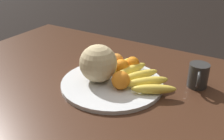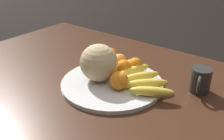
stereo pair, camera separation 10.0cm
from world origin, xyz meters
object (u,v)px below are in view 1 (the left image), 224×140
(orange_front_right, at_px, (116,61))
(produce_tag, at_px, (102,73))
(orange_mid_center, at_px, (105,56))
(ceramic_mug, at_px, (198,76))
(fruit_bowl, at_px, (112,83))
(orange_top_small, at_px, (122,67))
(banana_bunch, at_px, (138,76))
(orange_back_left, at_px, (121,80))
(melon, at_px, (98,63))
(orange_front_left, at_px, (132,63))
(kitchen_table, at_px, (94,105))
(orange_back_right, at_px, (99,61))

(orange_front_right, distance_m, produce_tag, 0.09)
(orange_mid_center, distance_m, ceramic_mug, 0.40)
(fruit_bowl, height_order, orange_top_small, orange_top_small)
(orange_top_small, bearing_deg, orange_front_right, -39.76)
(banana_bunch, bearing_deg, orange_back_left, -164.05)
(melon, xyz_separation_m, orange_front_left, (-0.07, -0.15, -0.04))
(orange_back_left, bearing_deg, kitchen_table, 6.11)
(orange_front_right, xyz_separation_m, orange_top_small, (-0.05, 0.04, 0.00))
(fruit_bowl, height_order, orange_back_left, orange_back_left)
(orange_mid_center, height_order, orange_back_right, orange_mid_center)
(banana_bunch, bearing_deg, kitchen_table, 157.88)
(kitchen_table, height_order, orange_front_left, orange_front_left)
(fruit_bowl, bearing_deg, orange_front_right, -66.93)
(orange_front_right, bearing_deg, banana_bunch, 156.13)
(orange_front_right, distance_m, orange_back_left, 0.18)
(fruit_bowl, distance_m, orange_front_right, 0.14)
(orange_front_left, height_order, orange_top_small, orange_top_small)
(kitchen_table, bearing_deg, orange_front_right, -93.01)
(kitchen_table, relative_size, orange_mid_center, 21.09)
(orange_mid_center, height_order, produce_tag, orange_mid_center)
(orange_back_right, bearing_deg, fruit_bowl, 147.80)
(orange_front_left, relative_size, orange_back_left, 0.85)
(orange_front_right, bearing_deg, orange_mid_center, -10.97)
(kitchen_table, xyz_separation_m, orange_mid_center, (0.06, -0.17, 0.14))
(kitchen_table, xyz_separation_m, produce_tag, (0.01, -0.08, 0.11))
(fruit_bowl, relative_size, produce_tag, 4.87)
(ceramic_mug, bearing_deg, orange_front_left, 5.87)
(ceramic_mug, bearing_deg, fruit_bowl, 29.16)
(fruit_bowl, height_order, produce_tag, produce_tag)
(melon, height_order, orange_front_right, melon)
(orange_top_small, relative_size, ceramic_mug, 0.55)
(orange_back_right, relative_size, ceramic_mug, 0.61)
(melon, distance_m, orange_front_right, 0.14)
(orange_front_left, bearing_deg, banana_bunch, 130.09)
(orange_mid_center, bearing_deg, banana_bunch, 160.20)
(fruit_bowl, bearing_deg, orange_front_left, -98.73)
(banana_bunch, xyz_separation_m, orange_front_right, (0.13, -0.06, 0.01))
(orange_front_right, height_order, orange_mid_center, orange_mid_center)
(fruit_bowl, xyz_separation_m, orange_back_right, (0.11, -0.07, 0.04))
(kitchen_table, distance_m, orange_mid_center, 0.23)
(produce_tag, bearing_deg, orange_back_left, 155.56)
(orange_back_left, bearing_deg, melon, -5.62)
(orange_front_left, distance_m, ceramic_mug, 0.27)
(fruit_bowl, relative_size, orange_front_right, 6.45)
(orange_front_right, relative_size, ceramic_mug, 0.55)
(melon, height_order, orange_back_right, melon)
(orange_top_small, height_order, ceramic_mug, ceramic_mug)
(orange_mid_center, xyz_separation_m, ceramic_mug, (-0.40, -0.03, -0.00))
(orange_front_left, relative_size, orange_back_right, 0.86)
(orange_mid_center, xyz_separation_m, orange_back_left, (-0.17, 0.16, -0.00))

